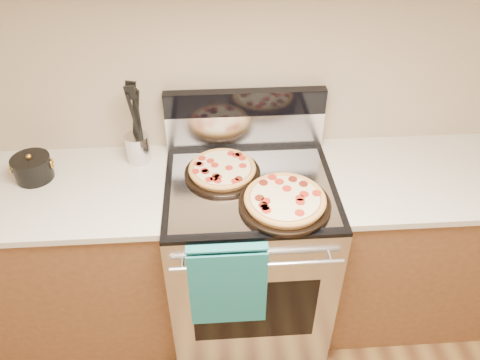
{
  "coord_description": "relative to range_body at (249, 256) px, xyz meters",
  "views": [
    {
      "loc": [
        -0.15,
        0.03,
        2.22
      ],
      "look_at": [
        -0.05,
        1.55,
        1.02
      ],
      "focal_mm": 35.0,
      "sensor_mm": 36.0,
      "label": 1
    }
  ],
  "objects": [
    {
      "name": "cooktop",
      "position": [
        0.0,
        0.0,
        0.46
      ],
      "size": [
        0.76,
        0.68,
        0.02
      ],
      "primitive_type": "cube",
      "color": "black",
      "rests_on": "range_body"
    },
    {
      "name": "pepperoni_pizza_back",
      "position": [
        -0.12,
        0.07,
        0.5
      ],
      "size": [
        0.35,
        0.35,
        0.05
      ],
      "primitive_type": null,
      "rotation": [
        0.0,
        0.0,
        0.03
      ],
      "color": "#C9823D",
      "rests_on": "foil_sheet"
    },
    {
      "name": "pepperoni_pizza_front",
      "position": [
        0.13,
        -0.16,
        0.5
      ],
      "size": [
        0.45,
        0.45,
        0.05
      ],
      "primitive_type": null,
      "rotation": [
        0.0,
        0.0,
        0.19
      ],
      "color": "#C9823D",
      "rests_on": "foil_sheet"
    },
    {
      "name": "range_body",
      "position": [
        0.0,
        0.0,
        0.0
      ],
      "size": [
        0.76,
        0.68,
        0.9
      ],
      "primitive_type": "cube",
      "color": "#B7B7BC",
      "rests_on": "ground"
    },
    {
      "name": "countertop_left",
      "position": [
        -0.88,
        0.03,
        0.45
      ],
      "size": [
        1.02,
        0.64,
        0.03
      ],
      "primitive_type": "cube",
      "color": "beige",
      "rests_on": "cabinet_left"
    },
    {
      "name": "countertop_right",
      "position": [
        0.88,
        0.03,
        0.45
      ],
      "size": [
        1.02,
        0.64,
        0.03
      ],
      "primitive_type": "cube",
      "color": "beige",
      "rests_on": "cabinet_right"
    },
    {
      "name": "utensil_crock",
      "position": [
        -0.51,
        0.23,
        0.53
      ],
      "size": [
        0.12,
        0.12,
        0.14
      ],
      "primitive_type": "cylinder",
      "rotation": [
        0.0,
        0.0,
        -0.11
      ],
      "color": "silver",
      "rests_on": "countertop_left"
    },
    {
      "name": "oven_handle",
      "position": [
        0.0,
        -0.38,
        0.35
      ],
      "size": [
        0.7,
        0.03,
        0.03
      ],
      "primitive_type": "cylinder",
      "rotation": [
        0.0,
        1.57,
        0.0
      ],
      "color": "silver",
      "rests_on": "range_body"
    },
    {
      "name": "cabinet_right",
      "position": [
        0.88,
        0.03,
        -0.01
      ],
      "size": [
        1.0,
        0.62,
        0.88
      ],
      "primitive_type": "cube",
      "color": "brown",
      "rests_on": "ground"
    },
    {
      "name": "cabinet_left",
      "position": [
        -0.88,
        0.03,
        -0.01
      ],
      "size": [
        1.0,
        0.62,
        0.88
      ],
      "primitive_type": "cube",
      "color": "brown",
      "rests_on": "ground"
    },
    {
      "name": "backsplash_lower",
      "position": [
        0.0,
        0.31,
        0.56
      ],
      "size": [
        0.76,
        0.06,
        0.18
      ],
      "primitive_type": "cube",
      "color": "silver",
      "rests_on": "cooktop"
    },
    {
      "name": "backsplash_upper",
      "position": [
        0.0,
        0.31,
        0.71
      ],
      "size": [
        0.76,
        0.06,
        0.12
      ],
      "primitive_type": "cube",
      "color": "black",
      "rests_on": "backsplash_lower"
    },
    {
      "name": "saucepan",
      "position": [
        -0.97,
        0.12,
        0.51
      ],
      "size": [
        0.18,
        0.18,
        0.1
      ],
      "primitive_type": "cylinder",
      "rotation": [
        0.0,
        0.0,
        0.12
      ],
      "color": "black",
      "rests_on": "countertop_left"
    },
    {
      "name": "oven_window",
      "position": [
        0.0,
        -0.34,
        0.0
      ],
      "size": [
        0.56,
        0.01,
        0.4
      ],
      "primitive_type": "cube",
      "color": "black",
      "rests_on": "range_body"
    },
    {
      "name": "dish_towel",
      "position": [
        -0.12,
        -0.38,
        0.25
      ],
      "size": [
        0.32,
        0.05,
        0.42
      ],
      "primitive_type": null,
      "color": "#1A8678",
      "rests_on": "oven_handle"
    },
    {
      "name": "foil_sheet",
      "position": [
        0.0,
        -0.03,
        0.47
      ],
      "size": [
        0.7,
        0.55,
        0.01
      ],
      "primitive_type": "cube",
      "color": "gray",
      "rests_on": "cooktop"
    },
    {
      "name": "wall_back",
      "position": [
        0.0,
        0.35,
        0.9
      ],
      "size": [
        4.0,
        0.0,
        4.0
      ],
      "primitive_type": "plane",
      "rotation": [
        1.57,
        0.0,
        0.0
      ],
      "color": "tan",
      "rests_on": "ground"
    }
  ]
}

